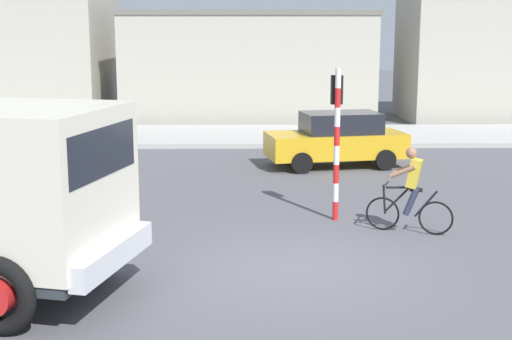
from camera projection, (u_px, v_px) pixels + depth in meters
ground_plane at (298, 267)px, 12.37m from camera, size 120.00×120.00×0.00m
sidewalk_far at (269, 136)px, 27.03m from camera, size 80.00×5.00×0.16m
cyclist at (411, 190)px, 14.29m from camera, size 1.63×0.74×1.72m
traffic_light_pole at (337, 123)px, 15.09m from camera, size 0.24×0.43×3.20m
car_red_near at (337, 139)px, 21.25m from camera, size 4.24×2.40×1.60m
building_corner_left at (15, 49)px, 33.25m from camera, size 8.74×8.04×6.13m
building_mid_block at (248, 66)px, 32.14m from camera, size 10.97×5.35×4.75m
building_corner_right at (501, 46)px, 32.14m from camera, size 8.65×5.15×6.52m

